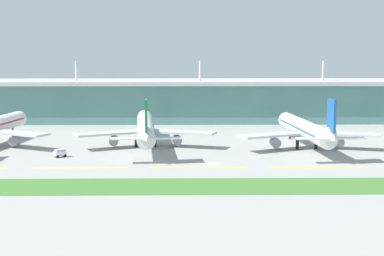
# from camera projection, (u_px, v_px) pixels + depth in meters

# --- Properties ---
(ground_plane) EXTENTS (600.00, 600.00, 0.00)m
(ground_plane) POSITION_uv_depth(u_px,v_px,m) (209.00, 164.00, 177.95)
(ground_plane) COLOR gray
(terminal_building) EXTENTS (288.00, 34.00, 28.14)m
(terminal_building) POSITION_uv_depth(u_px,v_px,m) (200.00, 100.00, 281.58)
(terminal_building) COLOR slate
(terminal_building) RESTS_ON ground
(airliner_near_middle) EXTENTS (48.68, 72.06, 18.90)m
(airliner_near_middle) POSITION_uv_depth(u_px,v_px,m) (145.00, 128.00, 208.66)
(airliner_near_middle) COLOR silver
(airliner_near_middle) RESTS_ON ground
(airliner_far_middle) EXTENTS (48.67, 63.28, 18.90)m
(airliner_far_middle) POSITION_uv_depth(u_px,v_px,m) (306.00, 130.00, 204.39)
(airliner_far_middle) COLOR white
(airliner_far_middle) RESTS_ON ground
(taxiway_stripe_mid_west) EXTENTS (28.00, 0.70, 0.04)m
(taxiway_stripe_mid_west) POSITION_uv_depth(u_px,v_px,m) (80.00, 168.00, 171.34)
(taxiway_stripe_mid_west) COLOR yellow
(taxiway_stripe_mid_west) RESTS_ON ground
(taxiway_stripe_centre) EXTENTS (28.00, 0.70, 0.04)m
(taxiway_stripe_centre) POSITION_uv_depth(u_px,v_px,m) (200.00, 168.00, 171.85)
(taxiway_stripe_centre) COLOR yellow
(taxiway_stripe_centre) RESTS_ON ground
(taxiway_stripe_mid_east) EXTENTS (28.00, 0.70, 0.04)m
(taxiway_stripe_mid_east) POSITION_uv_depth(u_px,v_px,m) (319.00, 167.00, 172.36)
(taxiway_stripe_mid_east) COLOR yellow
(taxiway_stripe_mid_east) RESTS_ON ground
(grass_verge) EXTENTS (300.00, 18.00, 0.10)m
(grass_verge) POSITION_uv_depth(u_px,v_px,m) (215.00, 186.00, 148.57)
(grass_verge) COLOR #3D702D
(grass_verge) RESTS_ON ground
(baggage_cart) EXTENTS (3.96, 3.63, 2.48)m
(baggage_cart) POSITION_uv_depth(u_px,v_px,m) (60.00, 153.00, 188.44)
(baggage_cart) COLOR silver
(baggage_cart) RESTS_ON ground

